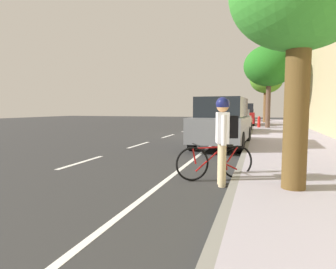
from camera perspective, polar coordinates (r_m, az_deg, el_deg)
ground at (r=16.81m, az=9.59°, el=-0.24°), size 74.06×74.06×0.00m
sidewalk at (r=16.71m, az=22.77°, el=-0.35°), size 3.76×46.29×0.14m
curb_edge at (r=16.64m, az=16.03°, el=-0.17°), size 0.16×46.29×0.14m
lane_stripe_centre at (r=16.36m, az=0.05°, el=-0.30°), size 0.14×44.20×0.01m
lane_stripe_bike_edge at (r=16.75m, az=11.00°, el=-0.27°), size 0.12×46.29×0.01m
building_facade at (r=17.04m, az=30.39°, el=9.56°), size 0.50×46.29×6.15m
parked_suv_grey_nearest at (r=11.86m, az=10.81°, el=2.48°), size 2.13×4.78×1.99m
parked_sedan_tan_second at (r=18.45m, az=13.11°, el=2.51°), size 2.04×4.50×1.52m
parked_suv_red_mid at (r=26.33m, az=14.66°, el=3.83°), size 2.06×4.75×1.99m
parked_sedan_green_far at (r=35.23m, az=15.22°, el=3.66°), size 2.06×4.50×1.52m
bicycle_at_curb at (r=6.42m, az=9.34°, el=-5.38°), size 1.56×0.93×0.80m
cyclist_with_backpack at (r=5.86m, az=10.98°, el=0.56°), size 0.47×0.61×1.79m
street_tree_mid_block at (r=22.91m, az=19.43°, el=12.68°), size 3.67×3.67×6.05m
street_tree_far_end at (r=31.38m, az=18.92°, el=10.27°), size 3.29×3.29×5.87m
fire_hydrant at (r=22.81m, az=17.58°, el=2.43°), size 0.22×0.22×0.84m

